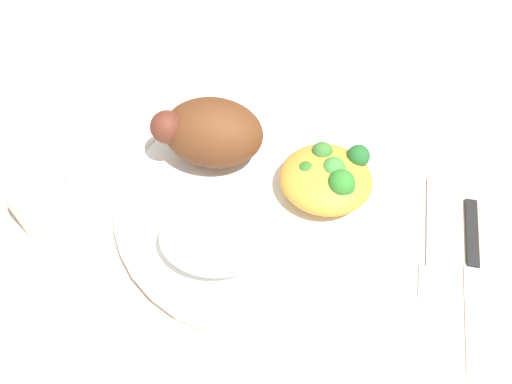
# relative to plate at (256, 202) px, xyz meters

# --- Properties ---
(ground_plane) EXTENTS (2.00, 2.00, 0.00)m
(ground_plane) POSITION_rel_plate_xyz_m (0.00, 0.00, -0.01)
(ground_plane) COLOR #CAB19A
(plate) EXTENTS (0.30, 0.30, 0.02)m
(plate) POSITION_rel_plate_xyz_m (0.00, 0.00, 0.00)
(plate) COLOR white
(plate) RESTS_ON ground_plane
(roasted_chicken) EXTENTS (0.11, 0.08, 0.07)m
(roasted_chicken) POSITION_rel_plate_xyz_m (0.06, -0.05, 0.05)
(roasted_chicken) COLOR brown
(roasted_chicken) RESTS_ON plate
(rice_pile) EXTENTS (0.10, 0.08, 0.04)m
(rice_pile) POSITION_rel_plate_xyz_m (0.03, 0.06, 0.03)
(rice_pile) COLOR white
(rice_pile) RESTS_ON plate
(mac_cheese_with_broccoli) EXTENTS (0.10, 0.09, 0.04)m
(mac_cheese_with_broccoli) POSITION_rel_plate_xyz_m (-0.07, -0.02, 0.03)
(mac_cheese_with_broccoli) COLOR gold
(mac_cheese_with_broccoli) RESTS_ON plate
(fork) EXTENTS (0.02, 0.14, 0.01)m
(fork) POSITION_rel_plate_xyz_m (-0.18, 0.02, -0.01)
(fork) COLOR silver
(fork) RESTS_ON ground_plane
(knife) EXTENTS (0.02, 0.19, 0.01)m
(knife) POSITION_rel_plate_xyz_m (-0.22, 0.04, -0.01)
(knife) COLOR black
(knife) RESTS_ON ground_plane
(water_glass) EXTENTS (0.06, 0.06, 0.08)m
(water_glass) POSITION_rel_plate_xyz_m (0.21, 0.04, 0.03)
(water_glass) COLOR silver
(water_glass) RESTS_ON ground_plane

